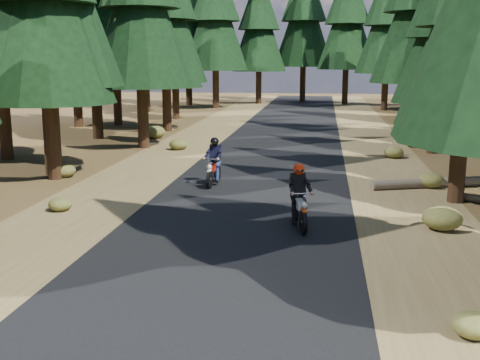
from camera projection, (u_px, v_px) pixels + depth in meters
The scene contains 8 objects.
ground at pixel (231, 237), 14.34m from camera, with size 120.00×120.00×0.00m, color #453618.
road at pixel (255, 192), 19.19m from camera, with size 6.00×100.00×0.01m, color black.
shoulder_l at pixel (117, 188), 19.81m from camera, with size 3.20×100.00×0.01m, color brown.
shoulder_r at pixel (403, 196), 18.57m from camera, with size 3.20×100.00×0.01m, color brown.
log_near at pixel (442, 182), 19.89m from camera, with size 0.32×0.32×4.92m, color #4C4233.
understory_shrubs at pixel (269, 167), 22.17m from camera, with size 14.40×31.56×0.67m.
rider_lead at pixel (299, 207), 15.04m from camera, with size 0.93×1.89×1.62m.
rider_follow at pixel (214, 169), 20.16m from camera, with size 0.64×1.81×1.59m.
Camera 1 is at (2.10, -13.62, 4.20)m, focal length 45.00 mm.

